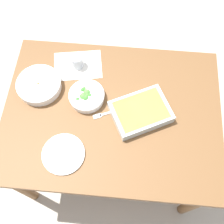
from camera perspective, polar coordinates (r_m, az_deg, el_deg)
ground_plane at (r=2.21m, az=-0.00°, el=-8.12°), size 6.00×6.00×0.00m
dining_table at (r=1.60m, az=-0.00°, el=-1.36°), size 1.20×0.90×0.74m
placemat at (r=1.68m, az=-7.05°, el=9.53°), size 0.31×0.25×0.00m
stew_bowl at (r=1.61m, az=-14.83°, el=5.43°), size 0.25×0.25×0.06m
broccoli_bowl at (r=1.53m, az=-5.27°, el=3.29°), size 0.20×0.20×0.07m
baking_dish at (r=1.49m, az=5.94°, el=0.05°), size 0.37×0.33×0.06m
drink_cup at (r=1.65m, az=-7.20°, el=10.25°), size 0.07×0.07×0.08m
side_plate at (r=1.45m, az=-10.00°, el=-8.53°), size 0.22×0.22×0.01m
spoon_by_stew at (r=1.63m, az=-13.15°, el=5.36°), size 0.17×0.08×0.01m
fork_on_table at (r=1.51m, az=-1.18°, el=-0.31°), size 0.17×0.09×0.01m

